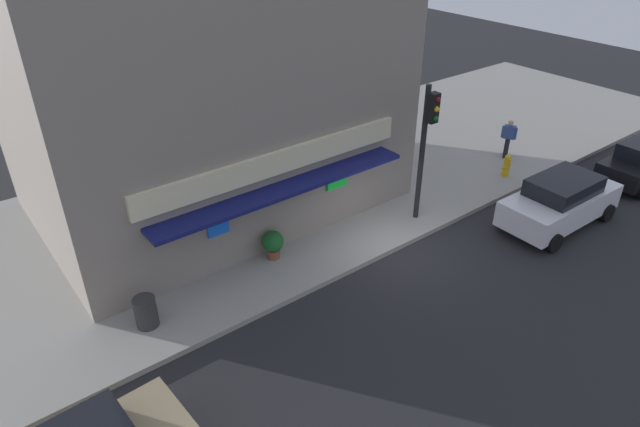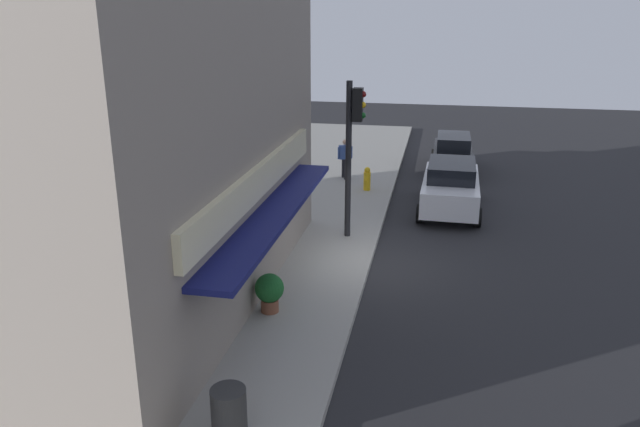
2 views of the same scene
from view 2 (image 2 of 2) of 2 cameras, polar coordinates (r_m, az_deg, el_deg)
ground_plane at (r=17.11m, az=4.76°, el=-4.95°), size 62.28×62.28×0.00m
sidewalk at (r=18.44m, az=-12.47°, el=-3.28°), size 41.52×10.99×0.17m
corner_building at (r=15.26m, az=-21.25°, el=8.21°), size 11.82×9.14×8.45m
traffic_light at (r=18.00m, az=3.05°, el=6.96°), size 0.32×0.58×4.70m
fire_hydrant at (r=23.54m, az=4.41°, el=3.23°), size 0.51×0.27×0.90m
trash_can at (r=10.50m, az=-8.49°, el=-17.89°), size 0.59×0.59×0.86m
pedestrian at (r=25.04m, az=2.35°, el=5.31°), size 0.53×0.60×1.63m
potted_plant_by_doorway at (r=14.10m, az=-4.74°, el=-7.17°), size 0.67×0.67×0.93m
parked_car_white at (r=21.97m, az=12.09°, el=2.53°), size 4.52×2.19×1.75m
parked_car_black at (r=27.44m, az=12.29°, el=5.54°), size 4.29×1.88×1.62m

